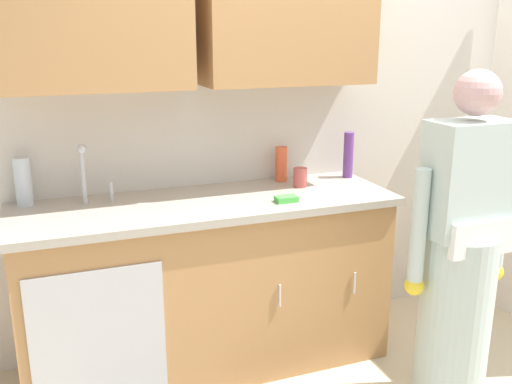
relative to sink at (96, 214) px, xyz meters
The scene contains 10 objects.
kitchen_wall_with_uppers 1.14m from the sink, 16.73° to the left, with size 4.80×0.44×2.70m.
counter_cabinet 0.72m from the sink, ahead, with size 1.90×0.62×0.90m.
countertop 0.55m from the sink, ahead, with size 1.96×0.66×0.04m, color #A8A093.
sink is the anchor object (origin of this frame).
person_at_sink 1.74m from the sink, 25.77° to the right, with size 0.55×0.34×1.62m.
bottle_dish_liquid 0.41m from the sink, 146.03° to the left, with size 0.08×0.08×0.24m, color silver.
bottle_soap 1.08m from the sink, 11.47° to the left, with size 0.07×0.07×0.20m, color #E05933.
bottle_water_short 1.48m from the sink, ahead, with size 0.06×0.06×0.27m, color #66388C.
cup_by_sink 1.11m from the sink, ahead, with size 0.08×0.08×0.11m, color #B24C47.
sponge 0.94m from the sink, 11.19° to the right, with size 0.11×0.07×0.03m, color #4CBF4C.
Camera 1 is at (-1.29, -2.01, 1.77)m, focal length 39.96 mm.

